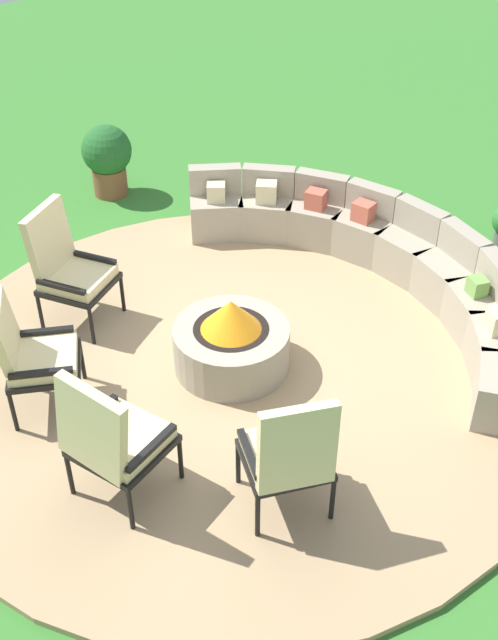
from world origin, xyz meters
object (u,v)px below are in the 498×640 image
(fire_pit, at_px, (231,342))
(lounge_chair_front_right, at_px, (31,353))
(lounge_chair_back_right, at_px, (290,453))
(lounge_chair_back_left, at_px, (111,437))
(curved_stone_bench, at_px, (380,262))
(potted_plant_2, at_px, (107,157))
(lounge_chair_front_left, at_px, (67,266))

(fire_pit, bearing_deg, lounge_chair_front_right, -113.78)
(lounge_chair_front_right, bearing_deg, lounge_chair_back_right, 51.55)
(lounge_chair_back_left, bearing_deg, curved_stone_bench, 83.71)
(potted_plant_2, bearing_deg, fire_pit, -16.76)
(fire_pit, height_order, curved_stone_bench, curved_stone_bench)
(potted_plant_2, bearing_deg, lounge_chair_front_right, -41.91)
(fire_pit, xyz_separation_m, lounge_chair_back_right, (1.45, -0.72, 0.30))
(fire_pit, distance_m, lounge_chair_front_left, 1.66)
(lounge_chair_back_left, bearing_deg, fire_pit, 94.84)
(fire_pit, bearing_deg, lounge_chair_back_right, -26.45)
(fire_pit, relative_size, lounge_chair_front_left, 0.87)
(lounge_chair_back_right, distance_m, potted_plant_2, 5.24)
(fire_pit, xyz_separation_m, lounge_chair_front_left, (-1.50, -0.65, 0.31))
(fire_pit, bearing_deg, potted_plant_2, 163.24)
(lounge_chair_front_left, distance_m, potted_plant_2, 2.60)
(lounge_chair_front_left, relative_size, lounge_chair_front_right, 1.09)
(lounge_chair_back_left, relative_size, lounge_chair_back_right, 1.07)
(lounge_chair_front_right, height_order, lounge_chair_back_right, lounge_chair_back_right)
(curved_stone_bench, xyz_separation_m, potted_plant_2, (-3.51, -0.81, 0.12))
(curved_stone_bench, relative_size, potted_plant_2, 5.13)
(fire_pit, distance_m, potted_plant_2, 3.63)
(fire_pit, relative_size, lounge_chair_back_left, 0.87)
(lounge_chair_front_right, height_order, potted_plant_2, lounge_chair_front_right)
(fire_pit, bearing_deg, lounge_chair_front_left, -156.59)
(fire_pit, relative_size, lounge_chair_back_right, 0.92)
(curved_stone_bench, relative_size, lounge_chair_front_right, 4.20)
(lounge_chair_back_right, height_order, potted_plant_2, lounge_chair_back_right)
(curved_stone_bench, bearing_deg, lounge_chair_front_right, -101.66)
(lounge_chair_front_left, bearing_deg, lounge_chair_front_right, 19.17)
(lounge_chair_back_right, bearing_deg, fire_pit, 89.03)
(lounge_chair_front_left, distance_m, lounge_chair_front_right, 1.19)
(lounge_chair_front_right, distance_m, lounge_chair_back_right, 2.24)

